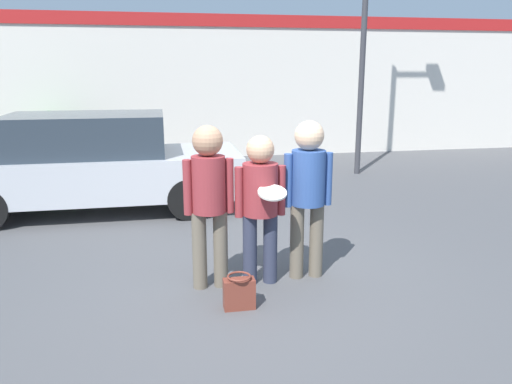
# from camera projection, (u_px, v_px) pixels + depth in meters

# --- Properties ---
(ground_plane) EXTENTS (56.00, 56.00, 0.00)m
(ground_plane) POSITION_uv_depth(u_px,v_px,m) (255.00, 282.00, 5.39)
(ground_plane) COLOR #4C4C4F
(storefront_building) EXTENTS (24.00, 0.22, 3.54)m
(storefront_building) POSITION_uv_depth(u_px,v_px,m) (197.00, 86.00, 12.55)
(storefront_building) COLOR silver
(storefront_building) RESTS_ON ground
(person_left) EXTENTS (0.51, 0.34, 1.70)m
(person_left) POSITION_uv_depth(u_px,v_px,m) (209.00, 193.00, 5.03)
(person_left) COLOR #665B4C
(person_left) RESTS_ON ground
(person_middle_with_frisbee) EXTENTS (0.54, 0.59, 1.59)m
(person_middle_with_frisbee) POSITION_uv_depth(u_px,v_px,m) (260.00, 198.00, 5.14)
(person_middle_with_frisbee) COLOR #2D3347
(person_middle_with_frisbee) RESTS_ON ground
(person_right) EXTENTS (0.53, 0.36, 1.72)m
(person_right) POSITION_uv_depth(u_px,v_px,m) (308.00, 186.00, 5.29)
(person_right) COLOR #665B4C
(person_right) RESTS_ON ground
(parked_car_near) EXTENTS (4.59, 1.79, 1.55)m
(parked_car_near) POSITION_uv_depth(u_px,v_px,m) (93.00, 164.00, 7.94)
(parked_car_near) COLOR #B7BABF
(parked_car_near) RESTS_ON ground
(shrub) EXTENTS (1.32, 1.32, 1.32)m
(shrub) POSITION_uv_depth(u_px,v_px,m) (51.00, 140.00, 11.40)
(shrub) COLOR #387A3D
(shrub) RESTS_ON ground
(handbag) EXTENTS (0.30, 0.23, 0.34)m
(handbag) POSITION_uv_depth(u_px,v_px,m) (239.00, 292.00, 4.75)
(handbag) COLOR brown
(handbag) RESTS_ON ground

